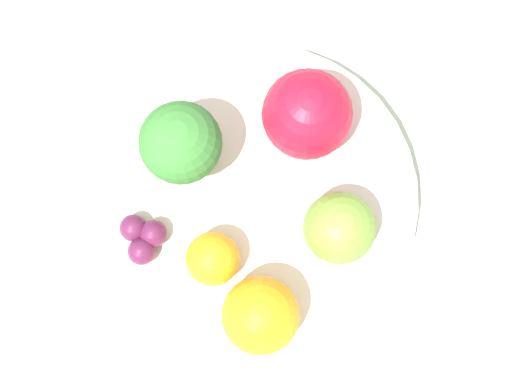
{
  "coord_description": "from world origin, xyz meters",
  "views": [
    {
      "loc": [
        -0.04,
        -0.09,
        0.52
      ],
      "look_at": [
        0.0,
        0.0,
        0.06
      ],
      "focal_mm": 50.0,
      "sensor_mm": 36.0,
      "label": 1
    }
  ],
  "objects_px": {
    "apple_red": "(339,228)",
    "grape_cluster": "(142,237)",
    "broccoli": "(181,144)",
    "orange_back": "(261,315)",
    "apple_green": "(307,114)",
    "bowl": "(256,199)",
    "orange_front": "(213,259)"
  },
  "relations": [
    {
      "from": "apple_red",
      "to": "grape_cluster",
      "type": "xyz_separation_m",
      "value": [
        -0.11,
        0.06,
        -0.01
      ]
    },
    {
      "from": "apple_green",
      "to": "orange_front",
      "type": "height_order",
      "value": "apple_green"
    },
    {
      "from": "broccoli",
      "to": "orange_front",
      "type": "bearing_deg",
      "value": -102.15
    },
    {
      "from": "broccoli",
      "to": "apple_green",
      "type": "relative_size",
      "value": 1.13
    },
    {
      "from": "broccoli",
      "to": "apple_red",
      "type": "xyz_separation_m",
      "value": [
        0.06,
        -0.09,
        -0.02
      ]
    },
    {
      "from": "orange_front",
      "to": "broccoli",
      "type": "bearing_deg",
      "value": 77.85
    },
    {
      "from": "broccoli",
      "to": "orange_front",
      "type": "xyz_separation_m",
      "value": [
        -0.02,
        -0.07,
        -0.02
      ]
    },
    {
      "from": "apple_red",
      "to": "bowl",
      "type": "bearing_deg",
      "value": 126.0
    },
    {
      "from": "bowl",
      "to": "apple_red",
      "type": "xyz_separation_m",
      "value": [
        0.03,
        -0.05,
        0.04
      ]
    },
    {
      "from": "broccoli",
      "to": "apple_green",
      "type": "bearing_deg",
      "value": -12.22
    },
    {
      "from": "orange_front",
      "to": "apple_red",
      "type": "bearing_deg",
      "value": -14.52
    },
    {
      "from": "orange_back",
      "to": "orange_front",
      "type": "bearing_deg",
      "value": 102.59
    },
    {
      "from": "bowl",
      "to": "orange_back",
      "type": "height_order",
      "value": "orange_back"
    },
    {
      "from": "orange_back",
      "to": "apple_green",
      "type": "bearing_deg",
      "value": 48.91
    },
    {
      "from": "apple_green",
      "to": "orange_front",
      "type": "relative_size",
      "value": 1.7
    },
    {
      "from": "grape_cluster",
      "to": "apple_green",
      "type": "bearing_deg",
      "value": 7.95
    },
    {
      "from": "bowl",
      "to": "grape_cluster",
      "type": "xyz_separation_m",
      "value": [
        -0.08,
        0.01,
        0.02
      ]
    },
    {
      "from": "orange_back",
      "to": "grape_cluster",
      "type": "xyz_separation_m",
      "value": [
        -0.04,
        0.08,
        -0.02
      ]
    },
    {
      "from": "apple_red",
      "to": "orange_front",
      "type": "height_order",
      "value": "apple_red"
    },
    {
      "from": "grape_cluster",
      "to": "bowl",
      "type": "bearing_deg",
      "value": -5.83
    },
    {
      "from": "broccoli",
      "to": "bowl",
      "type": "bearing_deg",
      "value": -55.66
    },
    {
      "from": "broccoli",
      "to": "apple_red",
      "type": "bearing_deg",
      "value": -54.79
    },
    {
      "from": "bowl",
      "to": "orange_back",
      "type": "relative_size",
      "value": 4.48
    },
    {
      "from": "broccoli",
      "to": "orange_back",
      "type": "distance_m",
      "value": 0.12
    },
    {
      "from": "bowl",
      "to": "orange_front",
      "type": "height_order",
      "value": "orange_front"
    },
    {
      "from": "bowl",
      "to": "broccoli",
      "type": "distance_m",
      "value": 0.08
    },
    {
      "from": "orange_back",
      "to": "grape_cluster",
      "type": "height_order",
      "value": "orange_back"
    },
    {
      "from": "broccoli",
      "to": "apple_red",
      "type": "distance_m",
      "value": 0.11
    },
    {
      "from": "bowl",
      "to": "grape_cluster",
      "type": "distance_m",
      "value": 0.08
    },
    {
      "from": "apple_green",
      "to": "grape_cluster",
      "type": "relative_size",
      "value": 1.78
    },
    {
      "from": "orange_front",
      "to": "grape_cluster",
      "type": "height_order",
      "value": "orange_front"
    },
    {
      "from": "apple_red",
      "to": "grape_cluster",
      "type": "distance_m",
      "value": 0.13
    }
  ]
}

